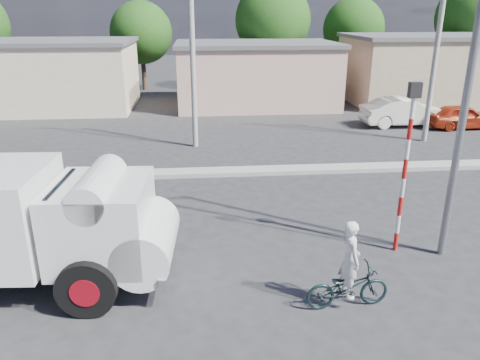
{
  "coord_description": "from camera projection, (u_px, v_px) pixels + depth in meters",
  "views": [
    {
      "loc": [
        -1.83,
        -9.0,
        5.91
      ],
      "look_at": [
        -0.69,
        3.67,
        1.3
      ],
      "focal_mm": 35.0,
      "sensor_mm": 36.0,
      "label": 1
    }
  ],
  "objects": [
    {
      "name": "ground_plane",
      "position": [
        285.0,
        288.0,
        10.6
      ],
      "size": [
        120.0,
        120.0,
        0.0
      ],
      "primitive_type": "plane",
      "color": "#2B2B2E",
      "rests_on": "ground"
    },
    {
      "name": "median",
      "position": [
        248.0,
        171.0,
        18.06
      ],
      "size": [
        40.0,
        0.8,
        0.16
      ],
      "primitive_type": "cube",
      "color": "#99968E",
      "rests_on": "ground"
    },
    {
      "name": "truck",
      "position": [
        17.0,
        223.0,
        10.21
      ],
      "size": [
        6.88,
        3.02,
        2.79
      ],
      "rotation": [
        0.0,
        0.0,
        -0.06
      ],
      "color": "black",
      "rests_on": "ground"
    },
    {
      "name": "bicycle",
      "position": [
        347.0,
        287.0,
        9.77
      ],
      "size": [
        1.83,
        0.76,
        0.94
      ],
      "primitive_type": "imported",
      "rotation": [
        0.0,
        0.0,
        1.65
      ],
      "color": "black",
      "rests_on": "ground"
    },
    {
      "name": "cyclist",
      "position": [
        349.0,
        272.0,
        9.65
      ],
      "size": [
        0.45,
        0.64,
        1.68
      ],
      "primitive_type": "imported",
      "rotation": [
        0.0,
        0.0,
        1.65
      ],
      "color": "white",
      "rests_on": "ground"
    },
    {
      "name": "car_cream",
      "position": [
        404.0,
        112.0,
        25.28
      ],
      "size": [
        4.66,
        1.73,
        1.52
      ],
      "primitive_type": "imported",
      "rotation": [
        0.0,
        0.0,
        1.6
      ],
      "color": "white",
      "rests_on": "ground"
    },
    {
      "name": "car_red",
      "position": [
        462.0,
        116.0,
        24.78
      ],
      "size": [
        3.78,
        1.59,
        1.27
      ],
      "primitive_type": "imported",
      "rotation": [
        0.0,
        0.0,
        1.59
      ],
      "color": "#AC2E13",
      "rests_on": "ground"
    },
    {
      "name": "traffic_pole",
      "position": [
        407.0,
        155.0,
        11.39
      ],
      "size": [
        0.28,
        0.18,
        4.36
      ],
      "color": "red",
      "rests_on": "ground"
    },
    {
      "name": "streetlight",
      "position": [
        466.0,
        56.0,
        10.38
      ],
      "size": [
        2.34,
        0.22,
        9.0
      ],
      "color": "slate",
      "rests_on": "ground"
    },
    {
      "name": "building_row",
      "position": [
        242.0,
        72.0,
        30.56
      ],
      "size": [
        37.8,
        7.3,
        4.44
      ],
      "color": "beige",
      "rests_on": "ground"
    },
    {
      "name": "tree_row",
      "position": [
        315.0,
        24.0,
        36.25
      ],
      "size": [
        51.24,
        7.43,
        8.42
      ],
      "color": "#38281E",
      "rests_on": "ground"
    },
    {
      "name": "utility_poles",
      "position": [
        311.0,
        55.0,
        20.72
      ],
      "size": [
        35.4,
        0.24,
        8.0
      ],
      "color": "#99968E",
      "rests_on": "ground"
    }
  ]
}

